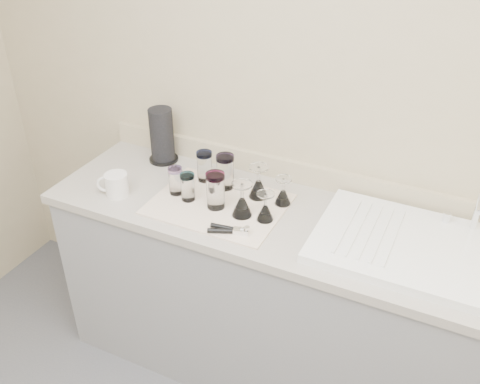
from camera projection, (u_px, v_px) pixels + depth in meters
The scene contains 16 objects.
room_envelope at pixel (47, 265), 0.92m from camera, with size 3.54×3.50×2.52m.
counter_unit at pixel (282, 299), 2.42m from camera, with size 2.06×0.62×0.90m.
sink_unit at pixel (427, 250), 1.97m from camera, with size 0.82×0.50×0.22m.
dish_towel at pixel (218, 204), 2.26m from camera, with size 0.55×0.42×0.01m, color white.
tumbler_cyan at pixel (205, 166), 2.38m from camera, with size 0.07×0.07×0.14m.
tumbler_purple at pixel (225, 171), 2.32m from camera, with size 0.08×0.08×0.16m.
tumbler_magenta at pixel (176, 180), 2.29m from camera, with size 0.06×0.06×0.12m.
tumbler_blue at pixel (188, 187), 2.25m from camera, with size 0.06×0.06×0.12m.
tumbler_lavender at pixel (216, 190), 2.19m from camera, with size 0.08×0.08×0.16m.
goblet_back_left at pixel (258, 186), 2.28m from camera, with size 0.08×0.08×0.15m.
goblet_back_right at pixel (283, 195), 2.23m from camera, with size 0.07×0.07×0.12m.
goblet_front_left at pixel (242, 204), 2.16m from camera, with size 0.08×0.08×0.15m.
goblet_front_right at pixel (265, 211), 2.13m from camera, with size 0.07×0.07×0.12m.
can_opener at pixel (229, 230), 2.08m from camera, with size 0.16×0.09×0.02m.
white_mug at pixel (116, 185), 2.30m from camera, with size 0.15×0.13×0.10m.
paper_towel_roll at pixel (162, 136), 2.53m from camera, with size 0.14×0.14×0.26m.
Camera 1 is at (0.61, -0.50, 2.15)m, focal length 40.00 mm.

